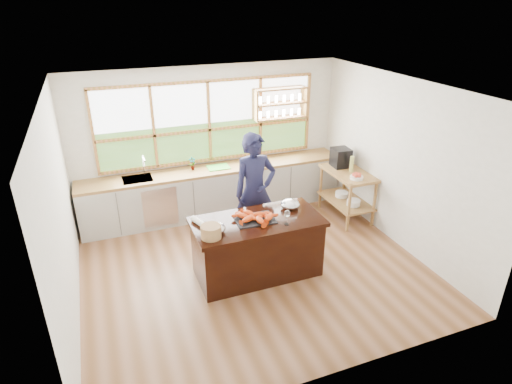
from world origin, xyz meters
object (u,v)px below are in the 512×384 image
cook (255,191)px  espresso_machine (341,157)px  island (257,247)px  wicker_basket (211,232)px

cook → espresso_machine: bearing=16.2°
island → cook: 0.98m
cook → espresso_machine: cook is taller
espresso_machine → wicker_basket: (-2.93, -1.62, -0.09)m
island → wicker_basket: wicker_basket is taller
cook → wicker_basket: 1.44m
cook → espresso_machine: (1.92, 0.59, 0.12)m
wicker_basket → espresso_machine: bearing=28.9°
island → cook: (0.27, 0.80, 0.50)m
island → wicker_basket: 0.94m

